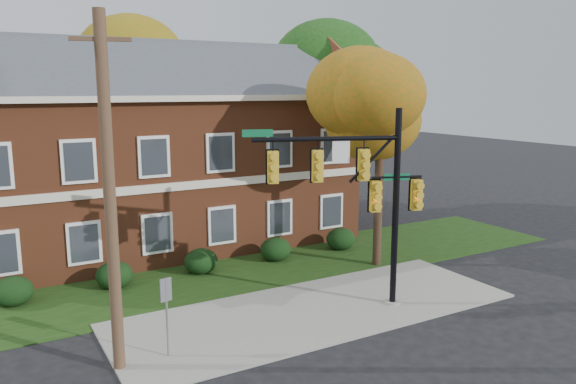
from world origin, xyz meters
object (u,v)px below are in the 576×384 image
hedge_far_right (341,239)px  traffic_signal (361,187)px  hedge_left (114,275)px  hedge_right (276,249)px  hedge_far_left (12,291)px  hedge_center (201,261)px  sign_post (166,304)px  tree_near_right (387,109)px  utility_pole (110,197)px  tree_right_rear (343,78)px  tree_far_rear (138,66)px  apartment_building (158,142)px

hedge_far_right → traffic_signal: size_ratio=0.20×
hedge_left → hedge_right: same height
hedge_far_right → hedge_far_left: bearing=180.0°
hedge_center → traffic_signal: 8.02m
hedge_left → traffic_signal: 10.02m
hedge_far_left → sign_post: (3.50, -6.54, 1.09)m
hedge_right → sign_post: sign_post is taller
hedge_right → tree_near_right: bearing=-37.3°
tree_near_right → utility_pole: size_ratio=0.91×
tree_right_rear → utility_pole: size_ratio=1.13×
tree_far_rear → utility_pole: tree_far_rear is taller
hedge_left → sign_post: size_ratio=0.59×
tree_far_rear → hedge_left: bearing=-110.3°
hedge_far_left → hedge_right: 10.50m
hedge_left → hedge_center: size_ratio=1.00×
hedge_left → hedge_center: same height
tree_near_right → apartment_building: bearing=131.8°
tree_near_right → sign_post: bearing=-161.0°
hedge_far_right → tree_near_right: bearing=-85.5°
tree_far_rear → sign_post: 21.47m
tree_far_rear → tree_near_right: bearing=-69.7°
apartment_building → hedge_center: size_ratio=13.43×
traffic_signal → hedge_far_left: bearing=167.9°
traffic_signal → utility_pole: (-8.26, -0.29, 0.51)m
tree_near_right → traffic_signal: tree_near_right is taller
tree_far_rear → traffic_signal: (2.07, -19.31, -4.57)m
hedge_left → tree_right_rear: (14.81, 6.11, 7.60)m
hedge_center → traffic_signal: traffic_signal is taller
hedge_far_left → tree_near_right: size_ratio=0.16×
hedge_center → tree_near_right: (7.22, -2.83, 6.14)m
traffic_signal → utility_pole: 8.28m
hedge_left → tree_near_right: 12.68m
utility_pole → tree_far_rear: bearing=87.6°
apartment_building → tree_near_right: bearing=-48.2°
tree_near_right → tree_far_rear: tree_far_rear is taller
tree_right_rear → sign_post: size_ratio=4.47×
tree_near_right → traffic_signal: (-3.81, -3.38, -2.39)m
hedge_far_right → tree_far_rear: 16.51m
utility_pole → tree_right_rear: bearing=53.1°
apartment_building → hedge_far_left: (-7.00, -5.25, -4.46)m
apartment_building → hedge_left: apartment_building is taller
hedge_far_right → tree_far_rear: bearing=113.4°
hedge_far_left → hedge_center: 7.00m
utility_pole → sign_post: (1.35, -0.04, -3.17)m
apartment_building → utility_pole: size_ratio=1.99×
hedge_right → hedge_far_right: 3.50m
apartment_building → hedge_far_left: 9.82m
tree_right_rear → hedge_far_left: bearing=-161.5°
tree_far_rear → traffic_signal: bearing=-83.9°
hedge_right → tree_far_rear: tree_far_rear is taller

